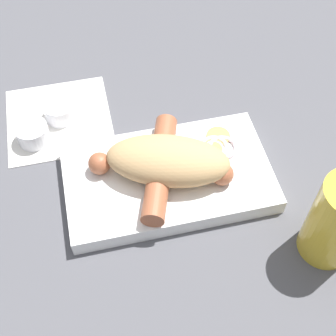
{
  "coord_description": "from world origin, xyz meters",
  "views": [
    {
      "loc": [
        0.08,
        0.34,
        0.51
      ],
      "look_at": [
        0.0,
        0.0,
        0.03
      ],
      "focal_mm": 50.0,
      "sensor_mm": 36.0,
      "label": 1
    }
  ],
  "objects_px": {
    "condiment_cup_near": "(60,112)",
    "condiment_cup_far": "(33,135)",
    "food_tray": "(168,178)",
    "sausage": "(160,169)",
    "bread_roll": "(164,158)"
  },
  "relations": [
    {
      "from": "food_tray",
      "to": "condiment_cup_far",
      "type": "xyz_separation_m",
      "value": [
        0.17,
        -0.11,
        0.0
      ]
    },
    {
      "from": "food_tray",
      "to": "sausage",
      "type": "height_order",
      "value": "sausage"
    },
    {
      "from": "bread_roll",
      "to": "condiment_cup_far",
      "type": "relative_size",
      "value": 3.77
    },
    {
      "from": "condiment_cup_far",
      "to": "condiment_cup_near",
      "type": "bearing_deg",
      "value": -139.34
    },
    {
      "from": "food_tray",
      "to": "condiment_cup_far",
      "type": "bearing_deg",
      "value": -34.05
    },
    {
      "from": "condiment_cup_far",
      "to": "food_tray",
      "type": "bearing_deg",
      "value": 145.95
    },
    {
      "from": "sausage",
      "to": "condiment_cup_far",
      "type": "relative_size",
      "value": 3.89
    },
    {
      "from": "condiment_cup_near",
      "to": "condiment_cup_far",
      "type": "distance_m",
      "value": 0.05
    },
    {
      "from": "food_tray",
      "to": "condiment_cup_near",
      "type": "height_order",
      "value": "condiment_cup_near"
    },
    {
      "from": "condiment_cup_near",
      "to": "condiment_cup_far",
      "type": "xyz_separation_m",
      "value": [
        0.04,
        0.03,
        0.0
      ]
    },
    {
      "from": "bread_roll",
      "to": "food_tray",
      "type": "bearing_deg",
      "value": 131.54
    },
    {
      "from": "condiment_cup_near",
      "to": "bread_roll",
      "type": "bearing_deg",
      "value": 130.63
    },
    {
      "from": "food_tray",
      "to": "condiment_cup_far",
      "type": "height_order",
      "value": "condiment_cup_far"
    },
    {
      "from": "bread_roll",
      "to": "condiment_cup_near",
      "type": "height_order",
      "value": "bread_roll"
    },
    {
      "from": "bread_roll",
      "to": "condiment_cup_near",
      "type": "bearing_deg",
      "value": -49.37
    }
  ]
}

